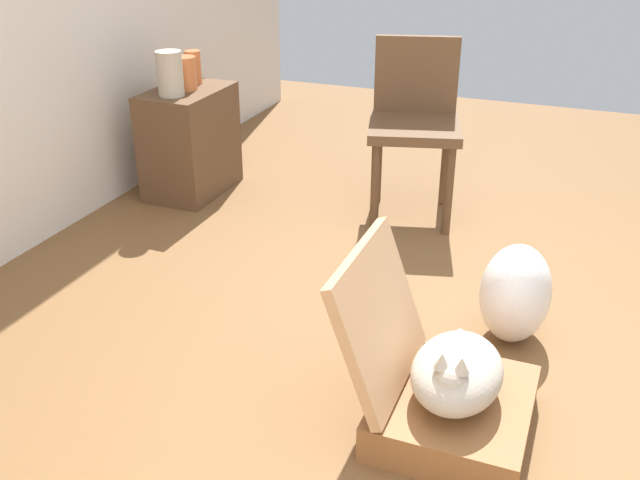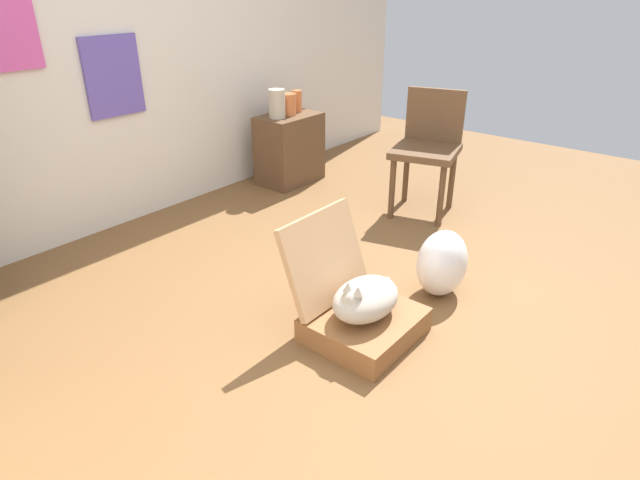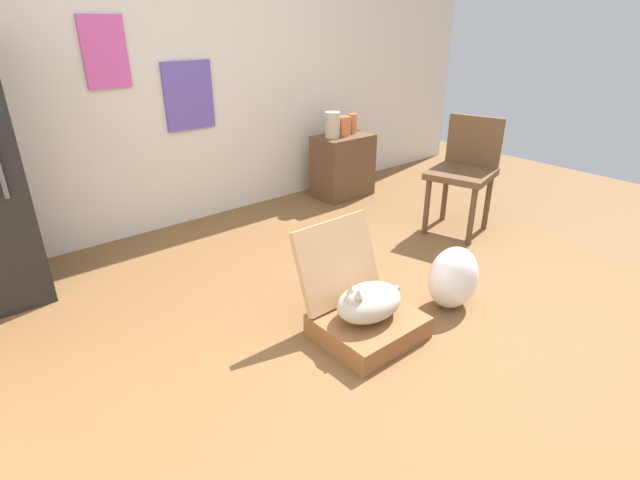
{
  "view_description": "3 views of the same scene",
  "coord_description": "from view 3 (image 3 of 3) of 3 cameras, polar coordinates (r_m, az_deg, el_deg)",
  "views": [
    {
      "loc": [
        -2.1,
        -0.25,
        1.57
      ],
      "look_at": [
        0.03,
        0.59,
        0.45
      ],
      "focal_mm": 40.37,
      "sensor_mm": 36.0,
      "label": 1
    },
    {
      "loc": [
        -2.1,
        -1.19,
        1.62
      ],
      "look_at": [
        0.06,
        0.57,
        0.25
      ],
      "focal_mm": 29.9,
      "sensor_mm": 36.0,
      "label": 2
    },
    {
      "loc": [
        -1.88,
        -1.51,
        1.6
      ],
      "look_at": [
        -0.14,
        0.57,
        0.36
      ],
      "focal_mm": 27.39,
      "sensor_mm": 36.0,
      "label": 3
    }
  ],
  "objects": [
    {
      "name": "ground_plane",
      "position": [
        2.89,
        9.54,
        -9.38
      ],
      "size": [
        7.68,
        7.68,
        0.0
      ],
      "primitive_type": "plane",
      "color": "brown",
      "rests_on": "ground"
    },
    {
      "name": "wall_back",
      "position": [
        4.22,
        -14.25,
        19.83
      ],
      "size": [
        6.4,
        0.15,
        2.6
      ],
      "color": "silver",
      "rests_on": "ground"
    },
    {
      "name": "suitcase_base",
      "position": [
        2.72,
        5.63,
        -10.01
      ],
      "size": [
        0.52,
        0.47,
        0.13
      ],
      "primitive_type": "cube",
      "color": "brown",
      "rests_on": "ground"
    },
    {
      "name": "suitcase_lid",
      "position": [
        2.72,
        2.06,
        -2.59
      ],
      "size": [
        0.52,
        0.2,
        0.46
      ],
      "primitive_type": "cube",
      "rotation": [
        1.22,
        0.0,
        0.0
      ],
      "color": "tan",
      "rests_on": "suitcase_base"
    },
    {
      "name": "cat",
      "position": [
        2.63,
        5.66,
        -7.22
      ],
      "size": [
        0.47,
        0.28,
        0.22
      ],
      "color": "#B2A899",
      "rests_on": "suitcase_base"
    },
    {
      "name": "plastic_bag_white",
      "position": [
        3.01,
        15.3,
        -4.25
      ],
      "size": [
        0.34,
        0.26,
        0.38
      ],
      "primitive_type": "ellipsoid",
      "color": "white",
      "rests_on": "ground"
    },
    {
      "name": "side_table",
      "position": [
        4.75,
        2.67,
        8.64
      ],
      "size": [
        0.54,
        0.36,
        0.59
      ],
      "primitive_type": "cube",
      "color": "brown",
      "rests_on": "ground"
    },
    {
      "name": "vase_tall",
      "position": [
        4.57,
        1.46,
        13.3
      ],
      "size": [
        0.14,
        0.14,
        0.23
      ],
      "primitive_type": "cylinder",
      "color": "#B7AD99",
      "rests_on": "side_table"
    },
    {
      "name": "vase_short",
      "position": [
        4.77,
        3.78,
        13.44
      ],
      "size": [
        0.09,
        0.09,
        0.18
      ],
      "primitive_type": "cylinder",
      "color": "#CC6B38",
      "rests_on": "side_table"
    },
    {
      "name": "vase_round",
      "position": [
        4.66,
        2.79,
        13.17
      ],
      "size": [
        0.13,
        0.13,
        0.18
      ],
      "primitive_type": "cylinder",
      "color": "#CC6B38",
      "rests_on": "side_table"
    },
    {
      "name": "chair",
      "position": [
        4.05,
        16.56,
        8.0
      ],
      "size": [
        0.58,
        0.56,
        0.9
      ],
      "rotation": [
        0.0,
        0.0,
        -1.3
      ],
      "color": "brown",
      "rests_on": "ground"
    }
  ]
}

